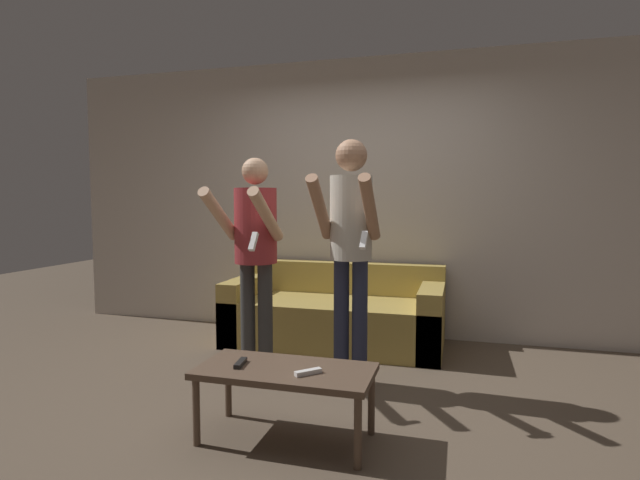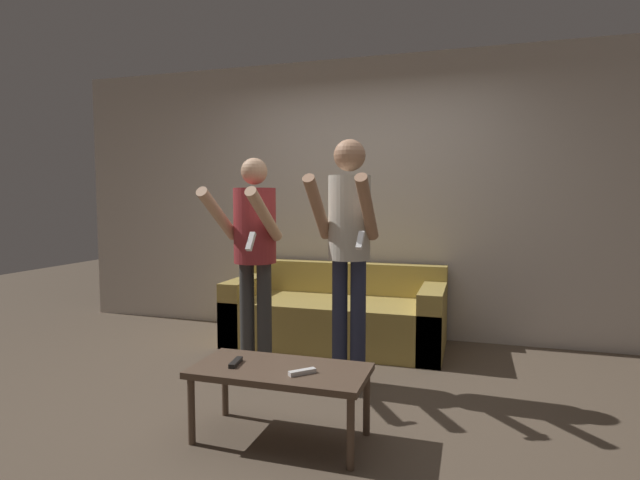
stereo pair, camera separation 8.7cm
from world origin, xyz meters
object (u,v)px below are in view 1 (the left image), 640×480
person_standing_left (255,243)px  remote_far (240,363)px  remote_near (308,372)px  couch (335,316)px  coffee_table (286,376)px  person_standing_right (350,236)px

person_standing_left → remote_far: (0.29, -0.89, -0.60)m
person_standing_left → remote_near: person_standing_left is taller
couch → remote_far: 1.90m
person_standing_left → remote_far: bearing=-72.1°
couch → remote_near: (0.34, -1.93, 0.16)m
person_standing_left → remote_near: size_ratio=12.45×
coffee_table → couch: bearing=95.7°
couch → coffee_table: bearing=-84.3°
person_standing_right → coffee_table: size_ratio=1.80×
couch → person_standing_left: 1.31m
person_standing_left → remote_far: 1.11m
person_standing_left → couch: bearing=70.3°
person_standing_right → remote_near: 1.14m
coffee_table → remote_near: size_ratio=7.37×
couch → remote_near: size_ratio=14.81×
coffee_table → remote_far: bearing=-174.6°
coffee_table → person_standing_right: bearing=78.7°
person_standing_left → remote_far: size_ratio=10.67×
remote_near → couch: bearing=99.9°
remote_near → coffee_table: bearing=157.1°
remote_near → remote_far: 0.41m
remote_near → person_standing_right: bearing=88.6°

